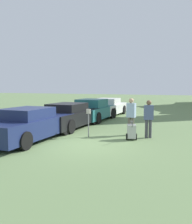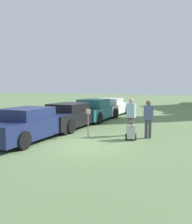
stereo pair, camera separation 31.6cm
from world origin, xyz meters
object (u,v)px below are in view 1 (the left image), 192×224
person_supervisor (149,116)px  parked_car_white (108,107)px  parking_meter (88,118)px  parked_car_teal (93,110)px  equipment_cart (132,131)px  parked_car_navy (30,125)px  person_worker (131,114)px  parked_car_black (69,116)px

person_supervisor → parked_car_white: bearing=-76.0°
parking_meter → person_supervisor: person_supervisor is taller
parked_car_teal → parked_car_white: size_ratio=1.01×
parked_car_white → equipment_cart: bearing=-65.0°
parked_car_navy → parking_meter: bearing=36.8°
parked_car_teal → parking_meter: 5.72m
person_worker → parked_car_white: bearing=-53.8°
parking_meter → person_supervisor: size_ratio=0.76×
parked_car_black → person_worker: bearing=-12.0°
parked_car_navy → parked_car_black: (0.00, 3.54, -0.01)m
person_worker → parking_meter: bearing=42.9°
parked_car_teal → equipment_cart: size_ratio=4.71×
parked_car_navy → parked_car_white: bearing=88.9°
parked_car_white → person_supervisor: (4.72, -7.67, 0.33)m
parked_car_black → parked_car_white: size_ratio=1.11×
parked_car_black → parked_car_navy: bearing=-91.1°
parked_car_teal → parked_car_white: bearing=88.9°
parked_car_teal → person_worker: person_worker is taller
parked_car_white → parked_car_black: bearing=-91.1°
parked_car_black → equipment_cart: size_ratio=5.19×
parked_car_teal → parked_car_black: bearing=-91.1°
parked_car_navy → parked_car_black: bearing=88.9°
parked_car_teal → person_supervisor: (4.72, -4.44, 0.30)m
parked_car_black → person_supervisor: person_supervisor is taller
parked_car_teal → parked_car_navy: bearing=-91.1°
parked_car_teal → person_worker: 5.65m
person_worker → equipment_cart: bearing=114.8°
person_worker → person_supervisor: (0.90, -0.30, -0.04)m
parked_car_teal → person_worker: size_ratio=2.60×
parked_car_black → parked_car_white: (-0.00, 6.63, -0.01)m
parked_car_white → parking_meter: 8.80m
person_supervisor → equipment_cart: size_ratio=1.75×
parked_car_navy → parked_car_white: (-0.00, 10.17, -0.02)m
parked_car_navy → equipment_cart: 4.50m
parked_car_white → equipment_cart: size_ratio=4.66×
parked_car_teal → parked_car_white: 3.22m
parking_meter → equipment_cart: 2.10m
parked_car_teal → person_supervisor: size_ratio=2.69×
parking_meter → parked_car_navy: bearing=-142.1°
person_worker → equipment_cart: 1.24m
person_worker → parked_car_black: bearing=-2.2°
parked_car_black → parking_meter: bearing=-43.5°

